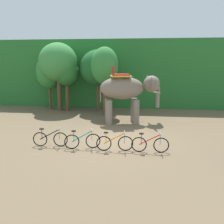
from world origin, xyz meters
TOP-DOWN VIEW (x-y plane):
  - ground_plane at (0.00, 0.00)m, footprint 80.00×80.00m
  - foliage_hedge at (0.00, 12.43)m, footprint 36.00×6.00m
  - tree_center_right at (-6.53, 8.30)m, footprint 2.15×2.15m
  - tree_left at (-5.47, 7.66)m, footprint 3.14×3.14m
  - tree_far_right at (-4.80, 7.66)m, footprint 2.04×2.04m
  - tree_center at (-2.21, 7.83)m, footprint 2.83×2.83m
  - tree_far_left at (-1.41, 6.28)m, footprint 2.06×2.06m
  - elephant at (0.42, 4.04)m, footprint 4.25×2.44m
  - bike_black at (-2.94, -1.42)m, footprint 1.71×0.52m
  - bike_teal at (-1.31, -1.54)m, footprint 1.66×0.62m
  - bike_orange at (0.24, -1.67)m, footprint 1.70×0.52m
  - bike_red at (1.86, -1.67)m, footprint 1.71×0.52m

SIDE VIEW (x-z plane):
  - ground_plane at x=0.00m, z-range 0.00..0.00m
  - bike_black at x=-2.94m, z-range -0.07..0.85m
  - bike_teal at x=-1.31m, z-range -0.07..0.85m
  - bike_orange at x=0.24m, z-range -0.07..0.85m
  - bike_red at x=1.86m, z-range -0.07..0.85m
  - elephant at x=0.42m, z-range 0.31..4.09m
  - foliage_hedge at x=0.00m, z-range 0.00..5.98m
  - tree_far_right at x=-4.80m, z-range 1.02..5.25m
  - tree_center_right at x=-6.53m, z-range 0.87..5.44m
  - tree_center at x=-2.21m, z-range 1.04..6.07m
  - tree_far_left at x=-1.41m, z-range 1.13..6.29m
  - tree_left at x=-5.47m, z-range 1.20..6.79m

